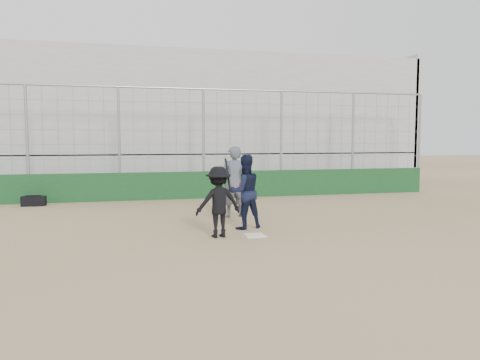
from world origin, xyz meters
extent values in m
plane|color=olive|center=(0.00, 0.00, 0.00)|extent=(90.00, 90.00, 0.00)
cube|color=white|center=(0.00, 0.00, 0.01)|extent=(0.44, 0.44, 0.02)
cube|color=#133C1B|center=(0.00, 7.00, 0.50)|extent=(18.00, 0.25, 1.00)
cylinder|color=gray|center=(0.00, 7.00, 2.00)|extent=(0.10, 0.10, 4.00)
cylinder|color=gray|center=(9.00, 7.00, 2.00)|extent=(0.10, 0.10, 4.00)
cylinder|color=gray|center=(0.00, 7.00, 4.00)|extent=(18.00, 0.07, 0.07)
cube|color=#A1A1A1|center=(0.00, 11.95, 0.80)|extent=(20.00, 6.70, 1.60)
cube|color=#A1A1A1|center=(0.00, 11.95, 3.70)|extent=(20.00, 6.70, 4.20)
cube|color=#A1A1A1|center=(10.00, 11.95, 2.90)|extent=(0.25, 6.70, 6.10)
cylinder|color=gray|center=(0.00, 15.10, 6.80)|extent=(20.00, 0.06, 0.06)
imported|color=black|center=(-0.82, 0.10, 0.79)|extent=(1.08, 0.70, 1.58)
cylinder|color=black|center=(-0.57, 0.25, 1.39)|extent=(0.07, 0.57, 0.71)
imported|color=black|center=(-0.01, 0.87, 0.59)|extent=(1.04, 0.91, 1.18)
sphere|color=maroon|center=(-0.01, 0.87, 1.07)|extent=(0.28, 0.28, 0.28)
imported|color=#4C5160|center=(0.13, 2.63, 0.90)|extent=(0.76, 0.53, 1.79)
cube|color=black|center=(-5.75, 6.32, 0.16)|extent=(0.76, 0.35, 0.32)
cylinder|color=black|center=(-5.75, 6.32, 0.34)|extent=(0.49, 0.06, 0.04)
camera|label=1|loc=(-2.81, -10.02, 2.18)|focal=35.00mm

